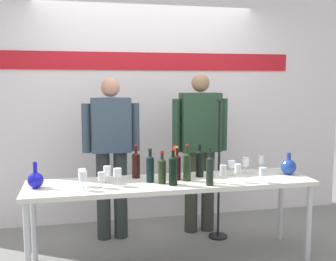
% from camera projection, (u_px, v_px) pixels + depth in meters
% --- Properties ---
extents(ground_plane, '(10.00, 10.00, 0.00)m').
position_uv_depth(ground_plane, '(172.00, 261.00, 3.80)').
color(ground_plane, gray).
extents(back_wall, '(4.97, 0.11, 3.00)m').
position_uv_depth(back_wall, '(147.00, 93.00, 4.86)').
color(back_wall, white).
rests_on(back_wall, ground).
extents(display_table, '(2.56, 0.63, 0.75)m').
position_uv_depth(display_table, '(172.00, 187.00, 3.72)').
color(display_table, silver).
rests_on(display_table, ground).
extents(decanter_blue_left, '(0.13, 0.13, 0.22)m').
position_uv_depth(decanter_blue_left, '(36.00, 180.00, 3.46)').
color(decanter_blue_left, '#1617BD').
rests_on(decanter_blue_left, display_table).
extents(decanter_blue_right, '(0.15, 0.15, 0.21)m').
position_uv_depth(decanter_blue_right, '(289.00, 166.00, 3.97)').
color(decanter_blue_right, '#1B3B96').
rests_on(decanter_blue_right, display_table).
extents(presenter_left, '(0.58, 0.22, 1.67)m').
position_uv_depth(presenter_left, '(111.00, 148.00, 4.25)').
color(presenter_left, '#2C3332').
rests_on(presenter_left, ground).
extents(presenter_right, '(0.61, 0.22, 1.71)m').
position_uv_depth(presenter_right, '(200.00, 142.00, 4.45)').
color(presenter_right, '#33362B').
rests_on(presenter_right, ground).
extents(wine_bottle_0, '(0.06, 0.06, 0.32)m').
position_uv_depth(wine_bottle_0, '(210.00, 170.00, 3.54)').
color(wine_bottle_0, black).
rests_on(wine_bottle_0, display_table).
extents(wine_bottle_1, '(0.07, 0.07, 0.32)m').
position_uv_depth(wine_bottle_1, '(173.00, 169.00, 3.55)').
color(wine_bottle_1, black).
rests_on(wine_bottle_1, display_table).
extents(wine_bottle_2, '(0.07, 0.07, 0.29)m').
position_uv_depth(wine_bottle_2, '(162.00, 170.00, 3.61)').
color(wine_bottle_2, black).
rests_on(wine_bottle_2, display_table).
extents(wine_bottle_3, '(0.07, 0.07, 0.31)m').
position_uv_depth(wine_bottle_3, '(177.00, 166.00, 3.75)').
color(wine_bottle_3, '#360B13').
rests_on(wine_bottle_3, display_table).
extents(wine_bottle_4, '(0.07, 0.07, 0.31)m').
position_uv_depth(wine_bottle_4, '(136.00, 164.00, 3.82)').
color(wine_bottle_4, black).
rests_on(wine_bottle_4, display_table).
extents(wine_bottle_5, '(0.07, 0.07, 0.31)m').
position_uv_depth(wine_bottle_5, '(200.00, 162.00, 3.87)').
color(wine_bottle_5, black).
rests_on(wine_bottle_5, display_table).
extents(wine_bottle_6, '(0.07, 0.07, 0.33)m').
position_uv_depth(wine_bottle_6, '(187.00, 166.00, 3.71)').
color(wine_bottle_6, black).
rests_on(wine_bottle_6, display_table).
extents(wine_bottle_7, '(0.07, 0.07, 0.31)m').
position_uv_depth(wine_bottle_7, '(175.00, 163.00, 3.88)').
color(wine_bottle_7, gold).
rests_on(wine_bottle_7, display_table).
extents(wine_bottle_8, '(0.07, 0.07, 0.30)m').
position_uv_depth(wine_bottle_8, '(150.00, 168.00, 3.65)').
color(wine_bottle_8, black).
rests_on(wine_bottle_8, display_table).
extents(wine_glass_left_0, '(0.07, 0.07, 0.15)m').
position_uv_depth(wine_glass_left_0, '(117.00, 173.00, 3.52)').
color(wine_glass_left_0, white).
rests_on(wine_glass_left_0, display_table).
extents(wine_glass_left_1, '(0.07, 0.07, 0.15)m').
position_uv_depth(wine_glass_left_1, '(107.00, 171.00, 3.62)').
color(wine_glass_left_1, white).
rests_on(wine_glass_left_1, display_table).
extents(wine_glass_left_2, '(0.07, 0.07, 0.16)m').
position_uv_depth(wine_glass_left_2, '(83.00, 176.00, 3.38)').
color(wine_glass_left_2, white).
rests_on(wine_glass_left_2, display_table).
extents(wine_glass_left_3, '(0.06, 0.06, 0.14)m').
position_uv_depth(wine_glass_left_3, '(102.00, 177.00, 3.45)').
color(wine_glass_left_3, white).
rests_on(wine_glass_left_3, display_table).
extents(wine_glass_left_4, '(0.07, 0.07, 0.15)m').
position_uv_depth(wine_glass_left_4, '(82.00, 174.00, 3.51)').
color(wine_glass_left_4, white).
rests_on(wine_glass_left_4, display_table).
extents(wine_glass_right_0, '(0.07, 0.07, 0.14)m').
position_uv_depth(wine_glass_right_0, '(263.00, 172.00, 3.64)').
color(wine_glass_right_0, white).
rests_on(wine_glass_right_0, display_table).
extents(wine_glass_right_1, '(0.06, 0.06, 0.16)m').
position_uv_depth(wine_glass_right_1, '(238.00, 169.00, 3.66)').
color(wine_glass_right_1, white).
rests_on(wine_glass_right_1, display_table).
extents(wine_glass_right_2, '(0.06, 0.06, 0.17)m').
position_uv_depth(wine_glass_right_2, '(223.00, 170.00, 3.59)').
color(wine_glass_right_2, white).
rests_on(wine_glass_right_2, display_table).
extents(wine_glass_right_3, '(0.06, 0.06, 0.16)m').
position_uv_depth(wine_glass_right_3, '(261.00, 160.00, 4.09)').
color(wine_glass_right_3, white).
rests_on(wine_glass_right_3, display_table).
extents(wine_glass_right_4, '(0.07, 0.07, 0.16)m').
position_uv_depth(wine_glass_right_4, '(246.00, 162.00, 3.99)').
color(wine_glass_right_4, white).
rests_on(wine_glass_right_4, display_table).
extents(wine_glass_right_5, '(0.07, 0.07, 0.15)m').
position_uv_depth(wine_glass_right_5, '(231.00, 164.00, 3.90)').
color(wine_glass_right_5, white).
rests_on(wine_glass_right_5, display_table).
extents(microphone_stand, '(0.20, 0.20, 1.47)m').
position_uv_depth(microphone_stand, '(219.00, 192.00, 4.32)').
color(microphone_stand, black).
rests_on(microphone_stand, ground).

